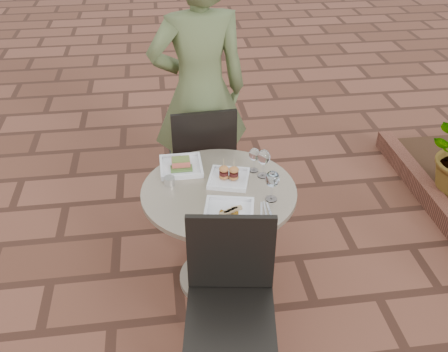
{
  "coord_description": "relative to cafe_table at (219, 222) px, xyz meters",
  "views": [
    {
      "loc": [
        -0.43,
        -2.03,
        2.41
      ],
      "look_at": [
        -0.12,
        0.29,
        0.82
      ],
      "focal_mm": 40.0,
      "sensor_mm": 36.0,
      "label": 1
    }
  ],
  "objects": [
    {
      "name": "plate_sliders",
      "position": [
        0.07,
        0.08,
        0.27
      ],
      "size": [
        0.28,
        0.28,
        0.15
      ],
      "rotation": [
        0.0,
        0.0,
        -0.28
      ],
      "color": "white",
      "rests_on": "cafe_table"
    },
    {
      "name": "wine_glass_right",
      "position": [
        0.28,
        -0.13,
        0.38
      ],
      "size": [
        0.08,
        0.08,
        0.19
      ],
      "color": "white",
      "rests_on": "cafe_table"
    },
    {
      "name": "plate_tuna",
      "position": [
        0.02,
        -0.25,
        0.26
      ],
      "size": [
        0.31,
        0.31,
        0.03
      ],
      "rotation": [
        0.0,
        0.0,
        -0.22
      ],
      "color": "white",
      "rests_on": "cafe_table"
    },
    {
      "name": "diner",
      "position": [
        -0.02,
        0.85,
        0.47
      ],
      "size": [
        0.75,
        0.54,
        1.9
      ],
      "primitive_type": "imported",
      "rotation": [
        0.0,
        0.0,
        3.27
      ],
      "color": "#4E5B32",
      "rests_on": "ground"
    },
    {
      "name": "plate_salmon",
      "position": [
        -0.2,
        0.25,
        0.27
      ],
      "size": [
        0.26,
        0.26,
        0.07
      ],
      "rotation": [
        0.0,
        0.0,
        0.01
      ],
      "color": "white",
      "rests_on": "cafe_table"
    },
    {
      "name": "chair_far",
      "position": [
        -0.03,
        0.69,
        0.07
      ],
      "size": [
        0.46,
        0.46,
        0.93
      ],
      "rotation": [
        0.0,
        0.0,
        3.2
      ],
      "color": "black",
      "rests_on": "ground"
    },
    {
      "name": "chair_near",
      "position": [
        -0.02,
        -0.61,
        0.07
      ],
      "size": [
        0.5,
        0.5,
        0.93
      ],
      "rotation": [
        0.0,
        0.0,
        -0.15
      ],
      "color": "black",
      "rests_on": "ground"
    },
    {
      "name": "wine_glass_far",
      "position": [
        0.28,
        0.1,
        0.37
      ],
      "size": [
        0.08,
        0.08,
        0.18
      ],
      "color": "white",
      "rests_on": "cafe_table"
    },
    {
      "name": "cafe_table",
      "position": [
        0.0,
        0.0,
        0.0
      ],
      "size": [
        0.9,
        0.9,
        0.73
      ],
      "color": "gray",
      "rests_on": "ground"
    },
    {
      "name": "steel_ramekin",
      "position": [
        -0.28,
        0.09,
        0.27
      ],
      "size": [
        0.08,
        0.08,
        0.05
      ],
      "primitive_type": "cylinder",
      "rotation": [
        0.0,
        0.0,
        0.39
      ],
      "color": "silver",
      "rests_on": "cafe_table"
    },
    {
      "name": "wine_glass_mid",
      "position": [
        0.24,
        0.17,
        0.36
      ],
      "size": [
        0.07,
        0.07,
        0.16
      ],
      "color": "white",
      "rests_on": "cafe_table"
    },
    {
      "name": "ground",
      "position": [
        0.15,
        -0.29,
        -0.48
      ],
      "size": [
        60.0,
        60.0,
        0.0
      ],
      "primitive_type": "plane",
      "color": "brown",
      "rests_on": "ground"
    },
    {
      "name": "cutlery_set",
      "position": [
        0.22,
        -0.24,
        0.25
      ],
      "size": [
        0.1,
        0.19,
        0.0
      ],
      "primitive_type": null,
      "rotation": [
        0.0,
        0.0,
        -0.07
      ],
      "color": "silver",
      "rests_on": "cafe_table"
    }
  ]
}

